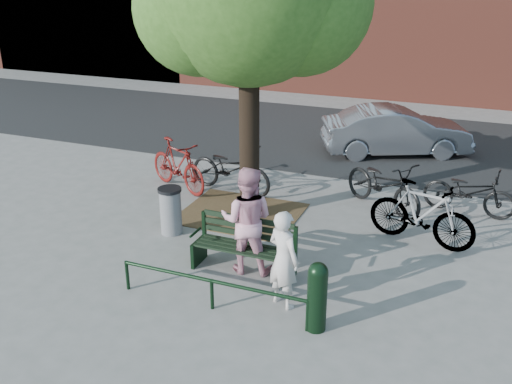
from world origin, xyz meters
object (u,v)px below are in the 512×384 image
at_px(litter_bin, 171,210).
at_px(parked_car, 396,131).
at_px(bollard, 317,294).
at_px(bicycle_c, 384,184).
at_px(park_bench, 245,244).
at_px(person_right, 247,220).
at_px(person_left, 284,259).

height_order(litter_bin, parked_car, parked_car).
height_order(bollard, bicycle_c, bicycle_c).
height_order(park_bench, bicycle_c, bicycle_c).
bearing_deg(litter_bin, person_right, -22.22).
xyz_separation_m(person_right, litter_bin, (-1.92, 0.78, -0.46)).
height_order(park_bench, person_left, person_left).
relative_size(bicycle_c, parked_car, 0.54).
xyz_separation_m(park_bench, person_left, (0.95, -0.77, 0.30)).
height_order(person_right, litter_bin, person_right).
relative_size(park_bench, person_right, 0.94).
xyz_separation_m(person_left, parked_car, (0.35, 8.17, -0.13)).
bearing_deg(bollard, parked_car, 91.97).
bearing_deg(bicycle_c, litter_bin, 162.65).
bearing_deg(person_left, person_right, -13.92).
bearing_deg(bollard, bicycle_c, 88.97).
xyz_separation_m(park_bench, bicycle_c, (1.68, 3.48, 0.08)).
height_order(park_bench, person_right, person_right).
xyz_separation_m(bollard, bicycle_c, (0.08, 4.67, -0.02)).
distance_m(bollard, bicycle_c, 4.67).
height_order(person_left, bicycle_c, person_left).
relative_size(person_left, person_right, 0.84).
height_order(person_left, person_right, person_right).
height_order(person_left, bollard, person_left).
relative_size(litter_bin, bicycle_c, 0.44).
distance_m(person_left, parked_car, 8.18).
height_order(bicycle_c, parked_car, parked_car).
bearing_deg(person_right, litter_bin, -32.92).
xyz_separation_m(person_right, bollard, (1.57, -1.20, -0.35)).
distance_m(person_left, litter_bin, 3.26).
relative_size(person_left, parked_car, 0.40).
relative_size(person_right, parked_car, 0.47).
relative_size(person_left, litter_bin, 1.68).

